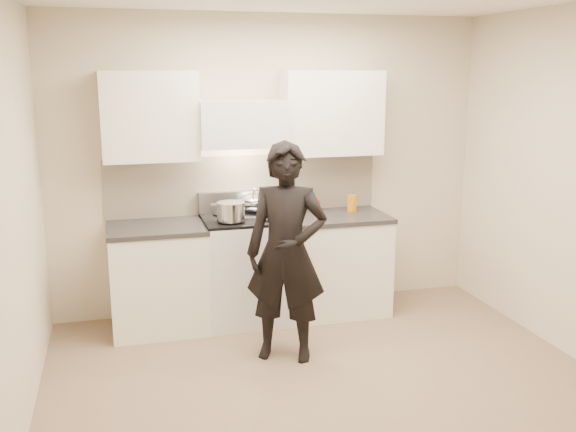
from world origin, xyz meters
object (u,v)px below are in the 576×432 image
Objects in this scene: counter_right at (335,263)px; person at (286,253)px; stove at (247,269)px; utensil_crock at (292,202)px; wok at (255,202)px.

person reaches higher than counter_right.
utensil_crock is (0.46, 0.18, 0.55)m from stove.
stove is 0.60m from wok.
counter_right is at bearing 0.00° from stove.
utensil_crock is 0.20× the size of person.
person is at bearing -107.76° from utensil_crock.
wok is at bearing 168.63° from counter_right.
wok is (0.11, 0.14, 0.57)m from stove.
person is at bearing -80.90° from stove.
counter_right is 2.29× the size of wok.
utensil_crock is 1.09m from person.
utensil_crock reaches higher than wok.
stove is 0.74m from utensil_crock.
counter_right is at bearing 74.69° from person.
utensil_crock reaches higher than counter_right.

